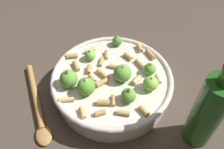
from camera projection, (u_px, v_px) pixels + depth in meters
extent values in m
plane|color=#42382D|center=(112.00, 92.00, 0.61)|extent=(2.40, 2.40, 0.00)
cylinder|color=beige|center=(112.00, 85.00, 0.59)|extent=(0.28, 0.28, 0.06)
torus|color=beige|center=(112.00, 77.00, 0.57)|extent=(0.29, 0.29, 0.01)
sphere|color=#75B247|center=(90.00, 55.00, 0.60)|extent=(0.03, 0.03, 0.03)
cone|color=#609E38|center=(90.00, 51.00, 0.59)|extent=(0.01, 0.01, 0.01)
sphere|color=#609E38|center=(150.00, 69.00, 0.57)|extent=(0.03, 0.03, 0.03)
cone|color=#609E38|center=(151.00, 65.00, 0.56)|extent=(0.01, 0.01, 0.01)
sphere|color=#8CC64C|center=(151.00, 83.00, 0.53)|extent=(0.03, 0.03, 0.03)
cone|color=#75B247|center=(152.00, 79.00, 0.52)|extent=(0.01, 0.01, 0.01)
sphere|color=#609E38|center=(129.00, 96.00, 0.51)|extent=(0.03, 0.03, 0.03)
cone|color=#609E38|center=(129.00, 90.00, 0.50)|extent=(0.02, 0.02, 0.02)
sphere|color=#609E38|center=(69.00, 79.00, 0.54)|extent=(0.04, 0.04, 0.04)
cone|color=#609E38|center=(67.00, 72.00, 0.52)|extent=(0.02, 0.02, 0.02)
sphere|color=#609E38|center=(123.00, 72.00, 0.55)|extent=(0.04, 0.04, 0.04)
cone|color=#4C8933|center=(123.00, 67.00, 0.54)|extent=(0.02, 0.02, 0.01)
sphere|color=#609E38|center=(86.00, 86.00, 0.52)|extent=(0.04, 0.04, 0.04)
cone|color=#75B247|center=(85.00, 81.00, 0.51)|extent=(0.02, 0.02, 0.01)
sphere|color=#4C8933|center=(117.00, 41.00, 0.63)|extent=(0.03, 0.03, 0.03)
cone|color=#8CC64C|center=(117.00, 37.00, 0.62)|extent=(0.01, 0.01, 0.01)
cylinder|color=tan|center=(101.00, 62.00, 0.60)|extent=(0.03, 0.01, 0.01)
cylinder|color=tan|center=(106.00, 55.00, 0.61)|extent=(0.03, 0.02, 0.01)
cylinder|color=tan|center=(114.00, 67.00, 0.58)|extent=(0.01, 0.03, 0.01)
cylinder|color=tan|center=(140.00, 63.00, 0.59)|extent=(0.03, 0.03, 0.01)
cylinder|color=tan|center=(89.00, 69.00, 0.58)|extent=(0.02, 0.02, 0.01)
cylinder|color=tan|center=(102.00, 113.00, 0.50)|extent=(0.02, 0.03, 0.01)
cylinder|color=tan|center=(92.00, 78.00, 0.56)|extent=(0.02, 0.02, 0.01)
cylinder|color=tan|center=(144.00, 111.00, 0.50)|extent=(0.03, 0.03, 0.01)
cylinder|color=tan|center=(124.00, 113.00, 0.50)|extent=(0.01, 0.03, 0.01)
cylinder|color=tan|center=(128.00, 56.00, 0.61)|extent=(0.02, 0.03, 0.01)
cylinder|color=tan|center=(76.00, 66.00, 0.58)|extent=(0.03, 0.03, 0.01)
cylinder|color=tan|center=(150.00, 54.00, 0.61)|extent=(0.03, 0.03, 0.01)
cylinder|color=tan|center=(103.00, 73.00, 0.57)|extent=(0.03, 0.03, 0.01)
cylinder|color=tan|center=(140.00, 48.00, 0.63)|extent=(0.03, 0.02, 0.01)
cylinder|color=tan|center=(113.00, 100.00, 0.52)|extent=(0.03, 0.02, 0.01)
cylinder|color=tan|center=(137.00, 81.00, 0.55)|extent=(0.03, 0.02, 0.01)
cylinder|color=tan|center=(82.00, 113.00, 0.50)|extent=(0.03, 0.02, 0.01)
cylinder|color=tan|center=(90.00, 50.00, 0.62)|extent=(0.03, 0.03, 0.01)
cylinder|color=tan|center=(158.00, 79.00, 0.56)|extent=(0.03, 0.02, 0.01)
cylinder|color=tan|center=(101.00, 102.00, 0.51)|extent=(0.02, 0.03, 0.01)
cylinder|color=tan|center=(66.00, 100.00, 0.52)|extent=(0.02, 0.04, 0.01)
cylinder|color=tan|center=(102.00, 82.00, 0.55)|extent=(0.03, 0.03, 0.01)
cylinder|color=tan|center=(72.00, 56.00, 0.61)|extent=(0.02, 0.03, 0.01)
cylinder|color=#1E4C19|center=(207.00, 113.00, 0.46)|extent=(0.06, 0.06, 0.19)
cylinder|color=#9E703D|center=(35.00, 95.00, 0.60)|extent=(0.18, 0.13, 0.02)
ellipsoid|color=#9E703D|center=(44.00, 135.00, 0.53)|extent=(0.06, 0.06, 0.01)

